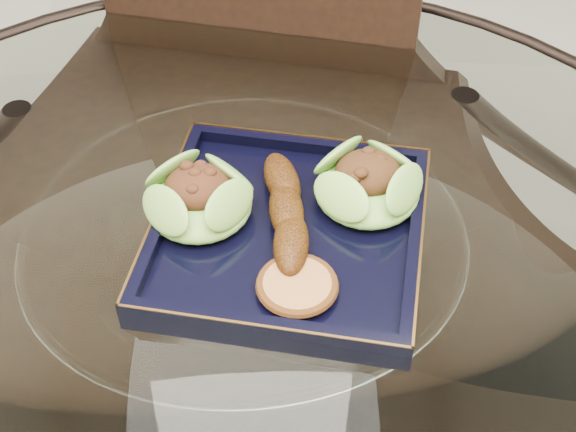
{
  "coord_description": "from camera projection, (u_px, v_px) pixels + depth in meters",
  "views": [
    {
      "loc": [
        0.02,
        -0.53,
        1.37
      ],
      "look_at": [
        0.04,
        0.03,
        0.8
      ],
      "focal_mm": 50.0,
      "sensor_mm": 36.0,
      "label": 1
    }
  ],
  "objects": [
    {
      "name": "roasted_plantain",
      "position": [
        286.0,
        210.0,
        0.81
      ],
      "size": [
        0.04,
        0.17,
        0.03
      ],
      "primitive_type": "ellipsoid",
      "rotation": [
        0.0,
        0.0,
        1.62
      ],
      "color": "#572B09",
      "rests_on": "navy_plate"
    },
    {
      "name": "dining_table",
      "position": [
        251.0,
        362.0,
        0.92
      ],
      "size": [
        1.13,
        1.13,
        0.77
      ],
      "color": "white",
      "rests_on": "ground"
    },
    {
      "name": "crumb_patty",
      "position": [
        297.0,
        287.0,
        0.75
      ],
      "size": [
        0.08,
        0.08,
        0.01
      ],
      "primitive_type": "cylinder",
      "rotation": [
        0.0,
        0.0,
        0.28
      ],
      "color": "#C47A41",
      "rests_on": "navy_plate"
    },
    {
      "name": "lettuce_wrap_right",
      "position": [
        367.0,
        186.0,
        0.83
      ],
      "size": [
        0.14,
        0.14,
        0.04
      ],
      "primitive_type": "ellipsoid",
      "rotation": [
        0.0,
        0.0,
        0.4
      ],
      "color": "#63A830",
      "rests_on": "navy_plate"
    },
    {
      "name": "lettuce_wrap_left",
      "position": [
        199.0,
        200.0,
        0.82
      ],
      "size": [
        0.14,
        0.14,
        0.04
      ],
      "primitive_type": "ellipsoid",
      "rotation": [
        0.0,
        0.0,
        0.35
      ],
      "color": "#5BA22F",
      "rests_on": "navy_plate"
    },
    {
      "name": "navy_plate",
      "position": [
        288.0,
        237.0,
        0.82
      ],
      "size": [
        0.32,
        0.32,
        0.02
      ],
      "primitive_type": "cube",
      "rotation": [
        0.0,
        0.0,
        -0.23
      ],
      "color": "black",
      "rests_on": "dining_table"
    },
    {
      "name": "dining_chair",
      "position": [
        240.0,
        170.0,
        1.15
      ],
      "size": [
        0.57,
        0.57,
        1.07
      ],
      "rotation": [
        0.0,
        0.0,
        -0.27
      ],
      "color": "black",
      "rests_on": "ground"
    }
  ]
}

